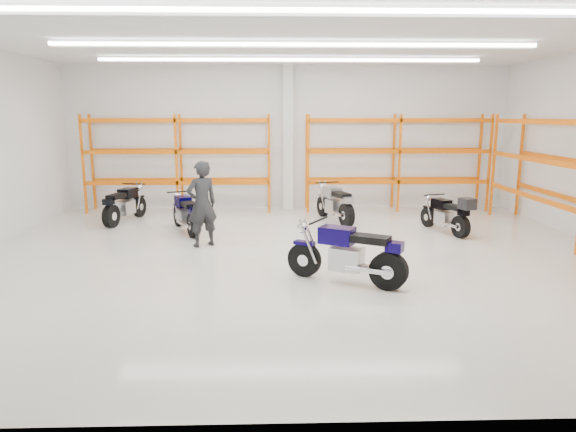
{
  "coord_description": "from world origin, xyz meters",
  "views": [
    {
      "loc": [
        -0.48,
        -10.54,
        2.98
      ],
      "look_at": [
        -0.16,
        0.5,
        0.79
      ],
      "focal_mm": 32.0,
      "sensor_mm": 36.0,
      "label": 1
    }
  ],
  "objects_px": {
    "motorcycle_back_b": "(186,214)",
    "structural_column": "(288,138)",
    "motorcycle_main": "(351,255)",
    "motorcycle_back_a": "(124,206)",
    "motorcycle_back_c": "(336,205)",
    "motorcycle_back_d": "(448,215)",
    "standing_man": "(202,204)"
  },
  "relations": [
    {
      "from": "motorcycle_back_b",
      "to": "structural_column",
      "type": "bearing_deg",
      "value": 51.2
    },
    {
      "from": "motorcycle_main",
      "to": "motorcycle_back_a",
      "type": "bearing_deg",
      "value": 135.42
    },
    {
      "from": "motorcycle_main",
      "to": "motorcycle_back_c",
      "type": "xyz_separation_m",
      "value": [
        0.39,
        5.37,
        -0.02
      ]
    },
    {
      "from": "motorcycle_back_b",
      "to": "motorcycle_back_c",
      "type": "xyz_separation_m",
      "value": [
        4.0,
        1.15,
        0.03
      ]
    },
    {
      "from": "motorcycle_back_d",
      "to": "structural_column",
      "type": "xyz_separation_m",
      "value": [
        -3.96,
        3.73,
        1.77
      ]
    },
    {
      "from": "motorcycle_back_b",
      "to": "motorcycle_back_a",
      "type": "bearing_deg",
      "value": 147.15
    },
    {
      "from": "motorcycle_main",
      "to": "motorcycle_back_a",
      "type": "height_order",
      "value": "motorcycle_main"
    },
    {
      "from": "motorcycle_back_a",
      "to": "structural_column",
      "type": "relative_size",
      "value": 0.46
    },
    {
      "from": "motorcycle_main",
      "to": "standing_man",
      "type": "height_order",
      "value": "standing_man"
    },
    {
      "from": "motorcycle_back_a",
      "to": "structural_column",
      "type": "distance_m",
      "value": 5.42
    },
    {
      "from": "structural_column",
      "to": "motorcycle_main",
      "type": "bearing_deg",
      "value": -83.31
    },
    {
      "from": "motorcycle_back_b",
      "to": "motorcycle_back_d",
      "type": "xyz_separation_m",
      "value": [
        6.68,
        -0.35,
        0.02
      ]
    },
    {
      "from": "motorcycle_back_b",
      "to": "motorcycle_back_c",
      "type": "bearing_deg",
      "value": 16.05
    },
    {
      "from": "motorcycle_main",
      "to": "motorcycle_back_a",
      "type": "distance_m",
      "value": 7.8
    },
    {
      "from": "structural_column",
      "to": "motorcycle_back_a",
      "type": "bearing_deg",
      "value": -155.43
    },
    {
      "from": "motorcycle_back_a",
      "to": "motorcycle_back_d",
      "type": "relative_size",
      "value": 1.08
    },
    {
      "from": "motorcycle_main",
      "to": "motorcycle_back_d",
      "type": "height_order",
      "value": "motorcycle_main"
    },
    {
      "from": "motorcycle_back_a",
      "to": "standing_man",
      "type": "relative_size",
      "value": 1.05
    },
    {
      "from": "motorcycle_main",
      "to": "motorcycle_back_d",
      "type": "relative_size",
      "value": 1.07
    },
    {
      "from": "motorcycle_main",
      "to": "motorcycle_back_c",
      "type": "bearing_deg",
      "value": 85.89
    },
    {
      "from": "motorcycle_back_c",
      "to": "motorcycle_back_d",
      "type": "relative_size",
      "value": 1.1
    },
    {
      "from": "motorcycle_back_a",
      "to": "motorcycle_back_b",
      "type": "relative_size",
      "value": 1.09
    },
    {
      "from": "motorcycle_back_a",
      "to": "motorcycle_main",
      "type": "bearing_deg",
      "value": -44.58
    },
    {
      "from": "motorcycle_back_c",
      "to": "motorcycle_back_d",
      "type": "xyz_separation_m",
      "value": [
        2.69,
        -1.5,
        -0.02
      ]
    },
    {
      "from": "motorcycle_back_b",
      "to": "structural_column",
      "type": "xyz_separation_m",
      "value": [
        2.72,
        3.38,
        1.78
      ]
    },
    {
      "from": "motorcycle_back_a",
      "to": "motorcycle_back_d",
      "type": "xyz_separation_m",
      "value": [
        8.62,
        -1.6,
        -0.0
      ]
    },
    {
      "from": "motorcycle_back_a",
      "to": "structural_column",
      "type": "bearing_deg",
      "value": 24.57
    },
    {
      "from": "motorcycle_main",
      "to": "motorcycle_back_a",
      "type": "relative_size",
      "value": 0.99
    },
    {
      "from": "motorcycle_back_a",
      "to": "motorcycle_back_c",
      "type": "distance_m",
      "value": 5.94
    },
    {
      "from": "motorcycle_back_d",
      "to": "standing_man",
      "type": "xyz_separation_m",
      "value": [
        -6.07,
        -1.08,
        0.5
      ]
    },
    {
      "from": "motorcycle_back_d",
      "to": "motorcycle_main",
      "type": "bearing_deg",
      "value": -128.42
    },
    {
      "from": "standing_man",
      "to": "structural_column",
      "type": "distance_m",
      "value": 5.4
    }
  ]
}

